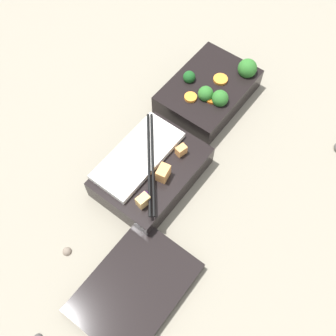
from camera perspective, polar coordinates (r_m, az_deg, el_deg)
The scene contains 5 objects.
ground_plane at distance 0.83m, azimuth 1.28°, elevation 4.01°, with size 3.00×3.00×0.00m, color gray.
bento_tray_vegetable at distance 0.88m, azimuth 6.08°, elevation 11.10°, with size 0.21×0.15×0.08m.
bento_tray_rice at distance 0.76m, azimuth -2.59°, elevation -0.36°, with size 0.21×0.15×0.08m.
bento_lid at distance 0.70m, azimuth -4.81°, elevation -16.97°, with size 0.21×0.15×0.02m, color black.
pebble_3 at distance 0.75m, azimuth -14.47°, elevation -11.58°, with size 0.02×0.02×0.02m, color #7A6B5B.
Camera 1 is at (0.38, 0.27, 0.69)m, focal length 42.00 mm.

